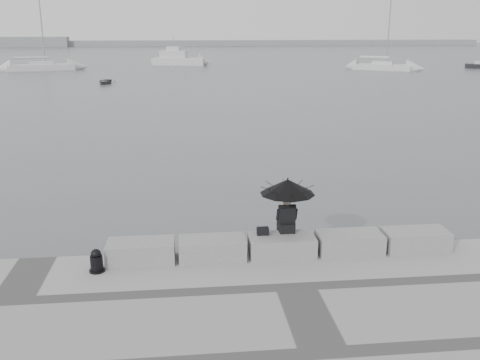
{
  "coord_description": "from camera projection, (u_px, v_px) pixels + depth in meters",
  "views": [
    {
      "loc": [
        -2.29,
        -12.36,
        5.92
      ],
      "look_at": [
        -0.66,
        3.0,
        1.45
      ],
      "focal_mm": 40.0,
      "sensor_mm": 36.0,
      "label": 1
    }
  ],
  "objects": [
    {
      "name": "dinghy",
      "position": [
        105.0,
        81.0,
        56.46
      ],
      "size": [
        2.94,
        1.59,
        0.47
      ],
      "primitive_type": "imported",
      "rotation": [
        0.0,
        0.0,
        -0.15
      ],
      "color": "slate",
      "rests_on": "ground"
    },
    {
      "name": "distant_landmass",
      "position": [
        162.0,
        43.0,
        160.19
      ],
      "size": [
        180.0,
        8.0,
        2.8
      ],
      "color": "gray",
      "rests_on": "ground"
    },
    {
      "name": "ground",
      "position": [
        278.0,
        266.0,
        13.68
      ],
      "size": [
        360.0,
        360.0,
        0.0
      ],
      "primitive_type": "plane",
      "color": "#4F5255",
      "rests_on": "ground"
    },
    {
      "name": "motor_cruiser",
      "position": [
        179.0,
        59.0,
        82.98
      ],
      "size": [
        8.54,
        4.66,
        4.5
      ],
      "rotation": [
        0.0,
        0.0,
        -0.24
      ],
      "color": "silver",
      "rests_on": "ground"
    },
    {
      "name": "mooring_bollard",
      "position": [
        97.0,
        262.0,
        12.16
      ],
      "size": [
        0.35,
        0.35,
        0.56
      ],
      "color": "black",
      "rests_on": "promenade"
    },
    {
      "name": "bag",
      "position": [
        263.0,
        231.0,
        13.04
      ],
      "size": [
        0.29,
        0.16,
        0.18
      ],
      "primitive_type": "cube",
      "color": "black",
      "rests_on": "stone_block_centre"
    },
    {
      "name": "stone_block_right",
      "position": [
        349.0,
        243.0,
        13.22
      ],
      "size": [
        1.6,
        0.8,
        0.5
      ],
      "primitive_type": "cube",
      "color": "slate",
      "rests_on": "promenade"
    },
    {
      "name": "seated_person",
      "position": [
        288.0,
        192.0,
        12.96
      ],
      "size": [
        1.35,
        1.35,
        1.39
      ],
      "rotation": [
        0.0,
        0.0,
        0.02
      ],
      "color": "black",
      "rests_on": "stone_block_centre"
    },
    {
      "name": "sailboat_left",
      "position": [
        41.0,
        67.0,
        73.14
      ],
      "size": [
        9.02,
        4.62,
        12.9
      ],
      "rotation": [
        0.0,
        0.0,
        0.27
      ],
      "color": "silver",
      "rests_on": "ground"
    },
    {
      "name": "stone_block_left",
      "position": [
        212.0,
        249.0,
        12.87
      ],
      "size": [
        1.6,
        0.8,
        0.5
      ],
      "primitive_type": "cube",
      "color": "slate",
      "rests_on": "promenade"
    },
    {
      "name": "stone_block_far_right",
      "position": [
        415.0,
        240.0,
        13.39
      ],
      "size": [
        1.6,
        0.8,
        0.5
      ],
      "primitive_type": "cube",
      "color": "slate",
      "rests_on": "promenade"
    },
    {
      "name": "stone_block_centre",
      "position": [
        282.0,
        246.0,
        13.04
      ],
      "size": [
        1.6,
        0.8,
        0.5
      ],
      "primitive_type": "cube",
      "color": "slate",
      "rests_on": "promenade"
    },
    {
      "name": "stone_block_far_left",
      "position": [
        141.0,
        252.0,
        12.7
      ],
      "size": [
        1.6,
        0.8,
        0.5
      ],
      "primitive_type": "cube",
      "color": "slate",
      "rests_on": "promenade"
    },
    {
      "name": "sailboat_right",
      "position": [
        383.0,
        66.0,
        73.69
      ],
      "size": [
        7.93,
        6.05,
        12.9
      ],
      "rotation": [
        0.0,
        0.0,
        -0.54
      ],
      "color": "silver",
      "rests_on": "ground"
    }
  ]
}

